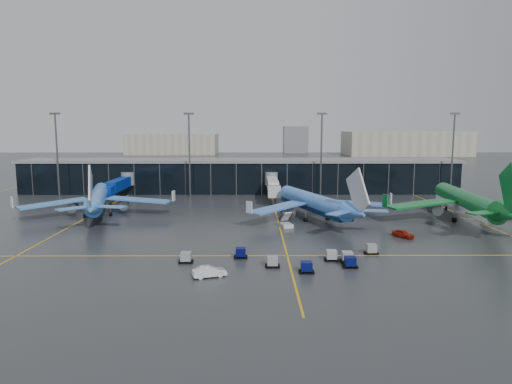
{
  "coord_description": "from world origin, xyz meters",
  "views": [
    {
      "loc": [
        4.37,
        -88.41,
        21.12
      ],
      "look_at": [
        5.0,
        18.0,
        6.0
      ],
      "focal_mm": 32.0,
      "sensor_mm": 36.0,
      "label": 1
    }
  ],
  "objects_px": {
    "airliner_klm_near": "(313,192)",
    "service_van_red": "(403,234)",
    "airliner_aer_lingus": "(467,190)",
    "baggage_carts": "(301,258)",
    "mobile_airstair": "(286,223)",
    "airliner_arkefly": "(97,189)",
    "service_van_white": "(210,272)"
  },
  "relations": [
    {
      "from": "airliner_arkefly",
      "to": "mobile_airstair",
      "type": "height_order",
      "value": "airliner_arkefly"
    },
    {
      "from": "airliner_arkefly",
      "to": "airliner_aer_lingus",
      "type": "distance_m",
      "value": 86.48
    },
    {
      "from": "baggage_carts",
      "to": "airliner_arkefly",
      "type": "bearing_deg",
      "value": 138.62
    },
    {
      "from": "airliner_arkefly",
      "to": "baggage_carts",
      "type": "height_order",
      "value": "airliner_arkefly"
    },
    {
      "from": "airliner_aer_lingus",
      "to": "service_van_white",
      "type": "xyz_separation_m",
      "value": [
        -54.85,
        -39.73,
        -6.25
      ]
    },
    {
      "from": "airliner_klm_near",
      "to": "service_van_red",
      "type": "height_order",
      "value": "airliner_klm_near"
    },
    {
      "from": "service_van_white",
      "to": "mobile_airstair",
      "type": "bearing_deg",
      "value": -40.72
    },
    {
      "from": "service_van_red",
      "to": "service_van_white",
      "type": "distance_m",
      "value": 42.21
    },
    {
      "from": "airliner_klm_near",
      "to": "service_van_red",
      "type": "xyz_separation_m",
      "value": [
        15.16,
        -17.86,
        -5.63
      ]
    },
    {
      "from": "airliner_klm_near",
      "to": "baggage_carts",
      "type": "height_order",
      "value": "airliner_klm_near"
    },
    {
      "from": "airliner_arkefly",
      "to": "mobile_airstair",
      "type": "xyz_separation_m",
      "value": [
        44.62,
        -13.66,
        -5.69
      ]
    },
    {
      "from": "airliner_klm_near",
      "to": "service_van_white",
      "type": "bearing_deg",
      "value": -135.23
    },
    {
      "from": "airliner_klm_near",
      "to": "mobile_airstair",
      "type": "distance_m",
      "value": 12.17
    },
    {
      "from": "baggage_carts",
      "to": "mobile_airstair",
      "type": "bearing_deg",
      "value": 91.04
    },
    {
      "from": "airliner_aer_lingus",
      "to": "service_van_red",
      "type": "distance_m",
      "value": 26.38
    },
    {
      "from": "airliner_klm_near",
      "to": "service_van_red",
      "type": "relative_size",
      "value": 9.57
    },
    {
      "from": "airliner_aer_lingus",
      "to": "mobile_airstair",
      "type": "xyz_separation_m",
      "value": [
        -41.6,
        -6.98,
        -6.28
      ]
    },
    {
      "from": "service_van_red",
      "to": "airliner_klm_near",
      "type": "bearing_deg",
      "value": 93.6
    },
    {
      "from": "airliner_klm_near",
      "to": "service_van_white",
      "type": "relative_size",
      "value": 8.56
    },
    {
      "from": "service_van_red",
      "to": "service_van_white",
      "type": "relative_size",
      "value": 0.89
    },
    {
      "from": "baggage_carts",
      "to": "service_van_white",
      "type": "height_order",
      "value": "baggage_carts"
    },
    {
      "from": "airliner_aer_lingus",
      "to": "baggage_carts",
      "type": "distance_m",
      "value": 53.13
    },
    {
      "from": "mobile_airstair",
      "to": "service_van_white",
      "type": "height_order",
      "value": "mobile_airstair"
    },
    {
      "from": "airliner_klm_near",
      "to": "service_van_white",
      "type": "height_order",
      "value": "airliner_klm_near"
    },
    {
      "from": "airliner_klm_near",
      "to": "airliner_aer_lingus",
      "type": "xyz_separation_m",
      "value": [
        34.81,
        -1.43,
        0.68
      ]
    },
    {
      "from": "airliner_arkefly",
      "to": "service_van_red",
      "type": "relative_size",
      "value": 9.7
    },
    {
      "from": "airliner_klm_near",
      "to": "baggage_carts",
      "type": "bearing_deg",
      "value": -119.66
    },
    {
      "from": "service_van_red",
      "to": "service_van_white",
      "type": "bearing_deg",
      "value": 176.76
    },
    {
      "from": "mobile_airstair",
      "to": "service_van_white",
      "type": "distance_m",
      "value": 35.33
    },
    {
      "from": "airliner_arkefly",
      "to": "baggage_carts",
      "type": "distance_m",
      "value": 60.37
    },
    {
      "from": "baggage_carts",
      "to": "service_van_white",
      "type": "bearing_deg",
      "value": -154.03
    },
    {
      "from": "mobile_airstair",
      "to": "service_van_red",
      "type": "distance_m",
      "value": 23.9
    }
  ]
}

